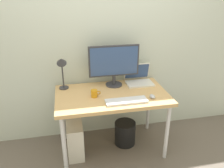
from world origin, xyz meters
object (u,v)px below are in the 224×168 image
monitor (114,63)px  computer_tower (75,139)px  coffee_mug (94,93)px  laptop (138,78)px  desk (112,99)px  mouse (152,96)px  wastebasket (125,133)px  keyboard (126,101)px  desk_lamp (62,66)px

monitor → computer_tower: (-0.52, -0.25, -0.81)m
coffee_mug → laptop: bearing=25.6°
desk → computer_tower: bearing=-177.0°
monitor → mouse: monitor is taller
monitor → wastebasket: monitor is taller
laptop → computer_tower: (-0.83, -0.27, -0.59)m
desk → keyboard: keyboard is taller
keyboard → monitor: bearing=94.6°
keyboard → coffee_mug: coffee_mug is taller
keyboard → wastebasket: keyboard is taller
desk_lamp → mouse: desk_lamp is taller
keyboard → computer_tower: bearing=160.3°
monitor → laptop: size_ratio=1.86×
desk → laptop: bearing=32.5°
keyboard → computer_tower: size_ratio=1.05×
desk_lamp → mouse: size_ratio=4.60×
laptop → desk_lamp: size_ratio=0.77×
laptop → wastebasket: bearing=-136.7°
desk → mouse: 0.46m
desk_lamp → computer_tower: 0.86m
mouse → desk_lamp: bearing=156.1°
desk → keyboard: size_ratio=2.84×
monitor → computer_tower: size_ratio=1.41×
monitor → keyboard: 0.53m
desk → desk_lamp: bearing=156.4°
desk_lamp → wastebasket: 1.14m
keyboard → mouse: size_ratio=4.89×
desk_lamp → mouse: (0.93, -0.41, -0.27)m
laptop → computer_tower: laptop is taller
keyboard → mouse: mouse is taller
laptop → desk: bearing=-147.5°
desk_lamp → wastebasket: (0.70, -0.18, -0.88)m
mouse → coffee_mug: 0.63m
laptop → keyboard: (-0.28, -0.47, -0.05)m
desk → computer_tower: 0.64m
desk → monitor: size_ratio=2.10×
desk → mouse: size_ratio=13.89×
laptop → wastebasket: 0.71m
keyboard → computer_tower: keyboard is taller
coffee_mug → computer_tower: (-0.24, 0.01, -0.57)m
laptop → computer_tower: size_ratio=0.76×
wastebasket → coffee_mug: bearing=-167.3°
desk_lamp → computer_tower: (0.08, -0.25, -0.82)m
desk → monitor: monitor is taller
keyboard → coffee_mug: (-0.31, 0.19, 0.03)m
desk_lamp → coffee_mug: (0.32, -0.27, -0.25)m
monitor → keyboard: monitor is taller
monitor → desk: bearing=-107.2°
monitor → coffee_mug: bearing=-135.9°
laptop → coffee_mug: bearing=-154.4°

